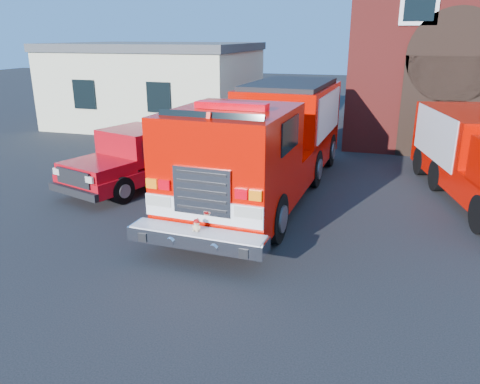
% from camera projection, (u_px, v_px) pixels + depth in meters
% --- Properties ---
extents(ground, '(100.00, 100.00, 0.00)m').
position_uv_depth(ground, '(253.00, 225.00, 12.34)').
color(ground, black).
rests_on(ground, ground).
extents(parking_stripe_far, '(0.12, 3.00, 0.01)m').
position_uv_depth(parking_stripe_far, '(477.00, 173.00, 16.93)').
color(parking_stripe_far, yellow).
rests_on(parking_stripe_far, ground).
extents(side_building, '(10.20, 8.20, 4.35)m').
position_uv_depth(side_building, '(158.00, 83.00, 25.88)').
color(side_building, beige).
rests_on(side_building, ground).
extents(fire_engine, '(3.52, 10.70, 3.25)m').
position_uv_depth(fire_engine, '(269.00, 140.00, 14.36)').
color(fire_engine, black).
rests_on(fire_engine, ground).
extents(pickup_truck, '(3.75, 6.16, 1.90)m').
position_uv_depth(pickup_truck, '(144.00, 157.00, 15.57)').
color(pickup_truck, black).
rests_on(pickup_truck, ground).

